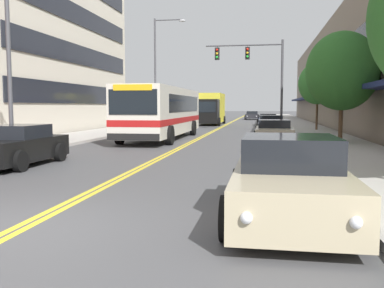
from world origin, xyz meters
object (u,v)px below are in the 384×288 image
at_px(car_beige_parked_right_foreground, 289,181).
at_px(car_dark_grey_parked_right_far, 271,126).
at_px(street_lamp_left_near, 18,30).
at_px(car_charcoal_moving_lead, 252,116).
at_px(street_tree_right_far, 318,84).
at_px(traffic_signal_mast, 256,67).
at_px(car_navy_parked_right_mid, 268,120).
at_px(street_lamp_left_far, 159,64).
at_px(street_tree_right_mid, 342,71).
at_px(box_truck, 211,109).
at_px(car_champagne_parked_right_end, 274,132).
at_px(car_black_parked_left_mid, 15,146).
at_px(city_bus, 163,110).
at_px(fire_hydrant, 322,147).

relative_size(car_beige_parked_right_foreground, car_dark_grey_parked_right_far, 1.07).
bearing_deg(street_lamp_left_near, car_beige_parked_right_foreground, -36.74).
distance_m(car_charcoal_moving_lead, street_tree_right_far, 29.64).
bearing_deg(car_beige_parked_right_foreground, traffic_signal_mast, 92.38).
relative_size(car_navy_parked_right_mid, street_lamp_left_far, 0.51).
xyz_separation_m(car_dark_grey_parked_right_far, street_tree_right_mid, (3.43, -6.13, 3.12)).
distance_m(car_beige_parked_right_foreground, car_navy_parked_right_mid, 36.45).
bearing_deg(car_navy_parked_right_mid, box_truck, 168.30).
relative_size(car_champagne_parked_right_end, street_tree_right_far, 0.86).
bearing_deg(street_lamp_left_near, car_black_parked_left_mid, -65.78).
bearing_deg(car_champagne_parked_right_end, box_truck, 105.17).
height_order(car_champagne_parked_right_end, street_tree_right_far, street_tree_right_far).
relative_size(car_navy_parked_right_mid, street_lamp_left_near, 0.61).
bearing_deg(box_truck, car_dark_grey_parked_right_far, -69.35).
bearing_deg(traffic_signal_mast, street_tree_right_mid, -65.72).
height_order(car_champagne_parked_right_end, street_lamp_left_near, street_lamp_left_near).
height_order(street_lamp_left_far, street_tree_right_mid, street_lamp_left_far).
relative_size(car_dark_grey_parked_right_far, street_tree_right_far, 0.82).
xyz_separation_m(city_bus, street_lamp_left_far, (-2.83, 10.55, 3.78)).
relative_size(city_bus, fire_hydrant, 15.24).
bearing_deg(street_tree_right_far, city_bus, -138.12).
height_order(car_beige_parked_right_foreground, traffic_signal_mast, traffic_signal_mast).
xyz_separation_m(street_tree_right_far, fire_hydrant, (-1.99, -18.55, -3.16)).
bearing_deg(car_navy_parked_right_mid, car_champagne_parked_right_end, -89.68).
height_order(traffic_signal_mast, street_tree_right_far, traffic_signal_mast).
relative_size(street_lamp_left_near, street_tree_right_mid, 1.39).
bearing_deg(traffic_signal_mast, street_lamp_left_near, -113.78).
bearing_deg(fire_hydrant, street_tree_right_mid, 75.71).
height_order(traffic_signal_mast, fire_hydrant, traffic_signal_mast).
bearing_deg(car_beige_parked_right_foreground, street_tree_right_far, 82.34).
distance_m(car_black_parked_left_mid, car_navy_parked_right_mid, 32.15).
height_order(car_black_parked_left_mid, car_dark_grey_parked_right_far, car_dark_grey_parked_right_far).
xyz_separation_m(traffic_signal_mast, fire_hydrant, (2.67, -17.31, -4.37)).
bearing_deg(car_dark_grey_parked_right_far, fire_hydrant, -83.32).
relative_size(car_charcoal_moving_lead, box_truck, 0.53).
bearing_deg(traffic_signal_mast, car_dark_grey_parked_right_far, -74.31).
distance_m(car_beige_parked_right_foreground, street_tree_right_mid, 16.17).
xyz_separation_m(car_charcoal_moving_lead, fire_hydrant, (3.73, -47.47, -0.05)).
distance_m(car_black_parked_left_mid, traffic_signal_mast, 21.84).
distance_m(car_beige_parked_right_foreground, traffic_signal_mast, 25.88).
bearing_deg(car_beige_parked_right_foreground, street_lamp_left_far, 108.20).
distance_m(car_dark_grey_parked_right_far, street_tree_right_far, 6.96).
distance_m(city_bus, street_lamp_left_near, 11.56).
relative_size(city_bus, traffic_signal_mast, 1.73).
height_order(car_navy_parked_right_mid, car_champagne_parked_right_end, car_champagne_parked_right_end).
distance_m(city_bus, traffic_signal_mast, 10.00).
height_order(city_bus, street_tree_right_far, street_tree_right_far).
height_order(car_black_parked_left_mid, traffic_signal_mast, traffic_signal_mast).
relative_size(car_charcoal_moving_lead, traffic_signal_mast, 0.60).
xyz_separation_m(street_tree_right_mid, street_tree_right_far, (0.14, 11.27, -0.06)).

